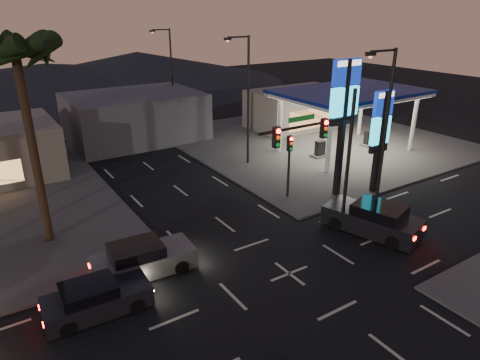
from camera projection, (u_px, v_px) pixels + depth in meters
ground at (289, 274)px, 20.44m from camera, size 140.00×140.00×0.00m
corner_lot_ne at (314, 140)px, 40.96m from camera, size 24.00×24.00×0.12m
gas_station at (350, 94)px, 35.97m from camera, size 12.20×8.20×5.47m
convenience_store at (297, 109)px, 45.14m from camera, size 10.00×6.00×4.00m
pylon_sign_tall at (344, 102)px, 26.64m from camera, size 2.20×0.35×9.00m
pylon_sign_short at (381, 127)px, 27.76m from camera, size 1.60×0.35×7.00m
traffic_signal_mast at (326, 146)px, 21.94m from camera, size 6.10×0.39×8.00m
pedestal_signal at (289, 157)px, 27.57m from camera, size 0.32×0.39×4.30m
streetlight_near at (383, 133)px, 22.52m from camera, size 2.14×0.25×10.00m
streetlight_mid at (246, 94)px, 32.65m from camera, size 2.14×0.25×10.00m
streetlight_far at (170, 73)px, 43.56m from camera, size 2.14×0.25×10.00m
palm_a at (17, 63)px, 19.80m from camera, size 4.41×4.41×10.86m
building_far_mid at (135, 117)px, 40.89m from camera, size 12.00×9.00×4.40m
hill_right at (138, 67)px, 73.84m from camera, size 50.00×50.00×5.00m
hill_center at (46, 77)px, 66.46m from camera, size 60.00×60.00×4.00m
car_lane_a_front at (96, 299)px, 17.60m from camera, size 4.46×2.01×1.43m
car_lane_b_front at (142, 260)px, 20.24m from camera, size 4.99×2.31×1.59m
suv_station at (373, 219)px, 23.94m from camera, size 3.61×5.67×1.76m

